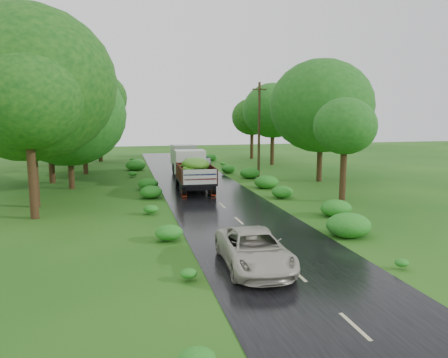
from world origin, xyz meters
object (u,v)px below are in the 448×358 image
object	(u,v)px
truck_far	(188,159)
truck_near	(193,169)
utility_pole	(259,129)
car	(254,249)

from	to	relation	value
truck_far	truck_near	bearing A→B (deg)	-101.33
truck_near	utility_pole	xyz separation A→B (m)	(6.88, 5.47, 2.74)
truck_far	utility_pole	distance (m)	7.12
truck_near	truck_far	world-z (taller)	truck_near
truck_far	car	xyz separation A→B (m)	(-1.30, -25.08, -0.81)
truck_far	car	world-z (taller)	truck_far
car	truck_far	bearing A→B (deg)	89.42
utility_pole	truck_far	bearing A→B (deg)	140.46
truck_near	utility_pole	distance (m)	9.21
truck_near	car	world-z (taller)	truck_near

